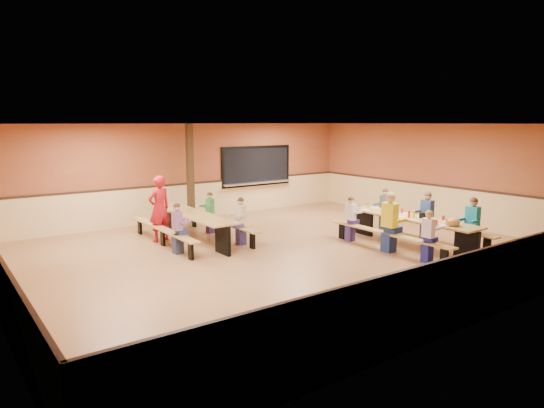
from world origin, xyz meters
TOP-DOWN VIEW (x-y plane):
  - ground at (0.00, 0.00)m, footprint 12.00×12.00m
  - room_envelope at (0.00, 0.00)m, footprint 12.04×10.04m
  - kitchen_pass_through at (2.60, 4.96)m, footprint 2.78×0.28m
  - structural_post at (-0.20, 4.40)m, footprint 0.18×0.18m
  - cafeteria_table_main at (2.89, -1.38)m, footprint 1.91×3.70m
  - cafeteria_table_second at (-1.24, 2.25)m, footprint 1.91×3.70m
  - seated_child_white_left at (2.06, -2.50)m, footprint 0.33×0.27m
  - seated_adult_yellow at (2.06, -1.42)m, footprint 0.46×0.37m
  - seated_child_grey_left at (2.06, -0.13)m, footprint 0.34×0.28m
  - seated_child_teal_right at (3.71, -2.52)m, footprint 0.40×0.33m
  - seated_child_navy_right at (3.71, -1.24)m, footprint 0.39×0.32m
  - seated_child_char_right at (3.71, 0.17)m, footprint 0.36×0.29m
  - seated_child_purple_sec at (-2.06, 1.37)m, footprint 0.35×0.29m
  - seated_child_green_sec at (-0.41, 2.81)m, footprint 0.33×0.27m
  - seated_child_tan_sec at (-0.41, 1.22)m, footprint 0.35×0.29m
  - standing_woman at (-1.93, 2.73)m, footprint 0.69×0.51m
  - punch_pitcher at (2.81, -0.73)m, footprint 0.16×0.16m
  - chip_bowl at (2.81, -2.59)m, footprint 0.32×0.32m
  - napkin_dispenser at (2.98, -1.66)m, footprint 0.10×0.14m
  - condiment_mustard at (2.88, -1.47)m, footprint 0.06×0.06m
  - condiment_ketchup at (2.77, -1.42)m, footprint 0.06×0.06m
  - table_paddle at (2.82, -0.74)m, footprint 0.16×0.16m
  - place_settings at (2.89, -1.38)m, footprint 0.65×3.30m

SIDE VIEW (x-z plane):
  - ground at x=0.00m, z-range 0.00..0.00m
  - cafeteria_table_main at x=2.89m, z-range 0.16..0.90m
  - cafeteria_table_second at x=-1.24m, z-range 0.16..0.90m
  - seated_child_green_sec at x=-0.41m, z-range 0.00..1.12m
  - seated_child_white_left at x=2.06m, z-range 0.00..1.14m
  - seated_child_grey_left at x=2.06m, z-range 0.00..1.14m
  - seated_child_tan_sec at x=-0.41m, z-range 0.00..1.18m
  - seated_child_purple_sec at x=-2.06m, z-range 0.00..1.18m
  - seated_child_char_right at x=3.71m, z-range 0.00..1.19m
  - seated_child_navy_right at x=3.71m, z-range 0.00..1.26m
  - seated_child_teal_right at x=3.71m, z-range 0.00..1.27m
  - room_envelope at x=0.00m, z-range -0.82..2.20m
  - seated_adult_yellow at x=2.06m, z-range 0.00..1.39m
  - place_settings at x=2.89m, z-range 0.74..0.85m
  - napkin_dispenser at x=2.98m, z-range 0.74..0.87m
  - chip_bowl at x=2.81m, z-range 0.74..0.89m
  - condiment_mustard at x=2.88m, z-range 0.74..0.91m
  - condiment_ketchup at x=2.77m, z-range 0.74..0.91m
  - punch_pitcher at x=2.81m, z-range 0.74..0.96m
  - standing_woman at x=-1.93m, z-range 0.00..1.71m
  - table_paddle at x=2.82m, z-range 0.60..1.16m
  - kitchen_pass_through at x=2.60m, z-range 0.80..2.18m
  - structural_post at x=-0.20m, z-range 0.00..3.00m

